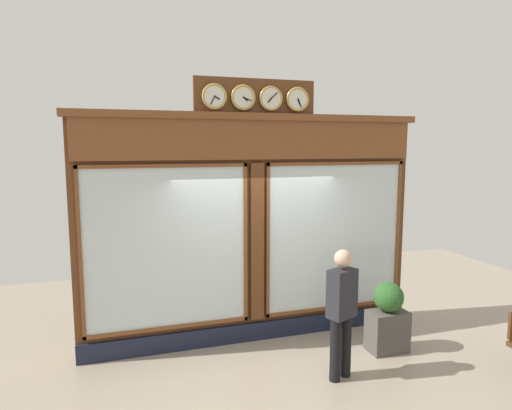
# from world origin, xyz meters

# --- Properties ---
(shop_facade) EXTENTS (5.28, 0.42, 3.93)m
(shop_facade) POSITION_xyz_m (0.00, -0.13, 1.74)
(shop_facade) COLOR #5B3319
(shop_facade) RESTS_ON ground_plane
(pedestrian) EXTENTS (0.42, 0.33, 1.69)m
(pedestrian) POSITION_xyz_m (-0.67, 1.43, 0.93)
(pedestrian) COLOR black
(pedestrian) RESTS_ON ground_plane
(planter_box) EXTENTS (0.56, 0.36, 0.60)m
(planter_box) POSITION_xyz_m (-1.70, 0.95, 0.30)
(planter_box) COLOR #4C4742
(planter_box) RESTS_ON ground_plane
(planter_shrub) EXTENTS (0.43, 0.43, 0.43)m
(planter_shrub) POSITION_xyz_m (-1.70, 0.95, 0.81)
(planter_shrub) COLOR #285623
(planter_shrub) RESTS_ON planter_box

